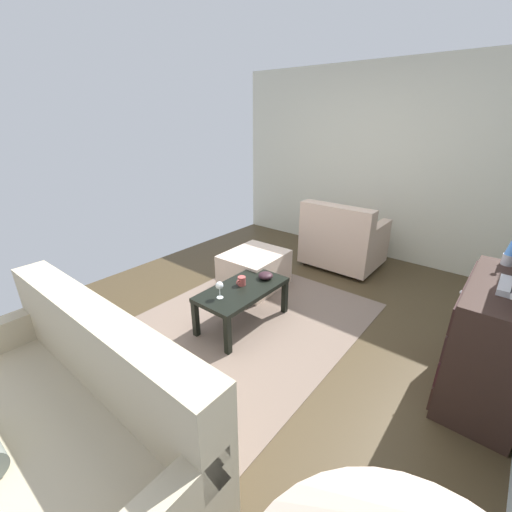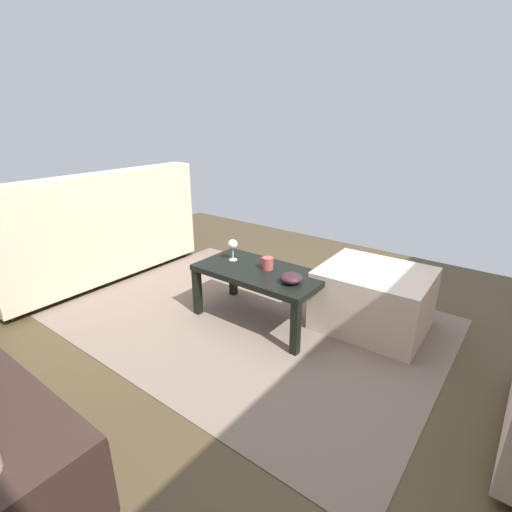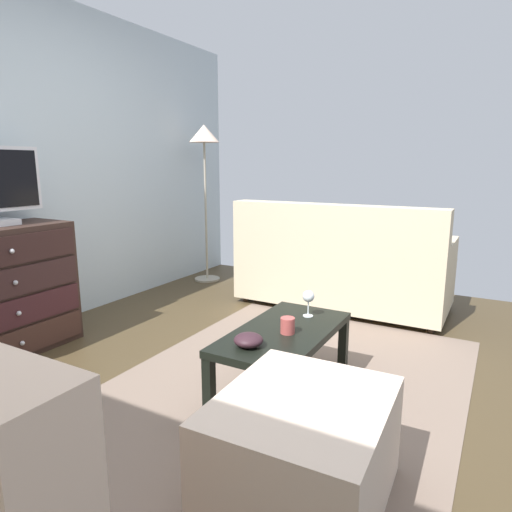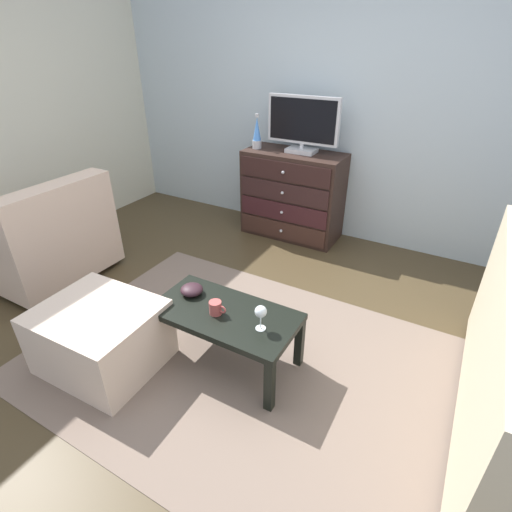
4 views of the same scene
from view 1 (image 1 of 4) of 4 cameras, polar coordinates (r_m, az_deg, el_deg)
The scene contains 11 objects.
ground_plane at distance 3.29m, azimuth 2.38°, elevation -12.28°, with size 5.49×4.46×0.05m, color #443621.
wall_plain_left at distance 4.98m, azimuth 20.84°, elevation 14.51°, with size 0.12×4.46×2.54m, color beige.
area_rug at distance 3.25m, azimuth -2.66°, elevation -12.15°, with size 2.60×1.90×0.01m, color #756356.
dresser at distance 2.86m, azimuth 35.53°, elevation -11.98°, with size 0.99×0.49×0.87m.
coffee_table at distance 3.14m, azimuth -2.35°, elevation -6.33°, with size 0.90×0.46×0.39m.
wine_glass at distance 2.91m, azimuth -6.33°, elevation -5.18°, with size 0.07×0.07×0.16m.
mug at distance 3.14m, azimuth -2.51°, elevation -4.32°, with size 0.11×0.08×0.08m.
bowl_decorative at distance 3.27m, azimuth 1.66°, elevation -3.38°, with size 0.14×0.14×0.07m, color #301A22.
couch_large at distance 2.21m, azimuth -29.93°, elevation -24.02°, with size 0.85×1.82×0.95m.
armchair at distance 4.52m, azimuth 14.64°, elevation 2.49°, with size 0.80×0.94×0.88m.
ottoman at distance 3.88m, azimuth -0.27°, elevation -2.42°, with size 0.70×0.60×0.42m, color beige.
Camera 1 is at (2.17, 1.60, 1.87)m, focal length 23.18 mm.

